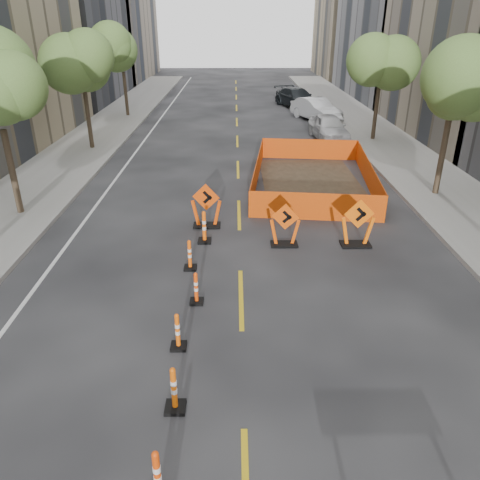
{
  "coord_description": "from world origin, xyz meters",
  "views": [
    {
      "loc": [
        -0.15,
        -6.8,
        6.86
      ],
      "look_at": [
        -0.01,
        5.36,
        1.1
      ],
      "focal_mm": 35.0,
      "sensor_mm": 36.0,
      "label": 1
    }
  ],
  "objects_px": {
    "channelizer_6": "(190,255)",
    "parked_car_near": "(329,127)",
    "channelizer_4": "(178,331)",
    "channelizer_2": "(157,476)",
    "parked_car_mid": "(316,109)",
    "channelizer_5": "(196,288)",
    "chevron_sign_center": "(285,225)",
    "chevron_sign_right": "(358,223)",
    "parked_car_far": "(297,98)",
    "chevron_sign_left": "(206,205)",
    "channelizer_7": "(204,227)",
    "channelizer_3": "(174,389)"
  },
  "relations": [
    {
      "from": "channelizer_4",
      "to": "channelizer_7",
      "type": "xyz_separation_m",
      "value": [
        0.28,
        5.64,
        0.1
      ]
    },
    {
      "from": "chevron_sign_center",
      "to": "chevron_sign_left",
      "type": "bearing_deg",
      "value": 161.39
    },
    {
      "from": "channelizer_2",
      "to": "parked_car_near",
      "type": "height_order",
      "value": "parked_car_near"
    },
    {
      "from": "channelizer_3",
      "to": "channelizer_6",
      "type": "height_order",
      "value": "channelizer_3"
    },
    {
      "from": "channelizer_2",
      "to": "parked_car_near",
      "type": "relative_size",
      "value": 0.23
    },
    {
      "from": "channelizer_4",
      "to": "channelizer_6",
      "type": "height_order",
      "value": "channelizer_6"
    },
    {
      "from": "channelizer_6",
      "to": "parked_car_mid",
      "type": "bearing_deg",
      "value": 72.13
    },
    {
      "from": "channelizer_2",
      "to": "channelizer_6",
      "type": "bearing_deg",
      "value": 91.2
    },
    {
      "from": "channelizer_4",
      "to": "channelizer_2",
      "type": "bearing_deg",
      "value": -88.37
    },
    {
      "from": "chevron_sign_center",
      "to": "parked_car_near",
      "type": "bearing_deg",
      "value": 86.73
    },
    {
      "from": "channelizer_4",
      "to": "parked_car_near",
      "type": "height_order",
      "value": "parked_car_near"
    },
    {
      "from": "chevron_sign_left",
      "to": "chevron_sign_center",
      "type": "distance_m",
      "value": 3.11
    },
    {
      "from": "channelizer_3",
      "to": "chevron_sign_left",
      "type": "height_order",
      "value": "chevron_sign_left"
    },
    {
      "from": "channelizer_6",
      "to": "channelizer_7",
      "type": "distance_m",
      "value": 1.91
    },
    {
      "from": "channelizer_5",
      "to": "chevron_sign_center",
      "type": "distance_m",
      "value": 4.4
    },
    {
      "from": "channelizer_3",
      "to": "channelizer_6",
      "type": "xyz_separation_m",
      "value": [
        -0.19,
        5.64,
        -0.03
      ]
    },
    {
      "from": "channelizer_5",
      "to": "chevron_sign_center",
      "type": "height_order",
      "value": "chevron_sign_center"
    },
    {
      "from": "channelizer_2",
      "to": "channelizer_3",
      "type": "height_order",
      "value": "channelizer_2"
    },
    {
      "from": "channelizer_5",
      "to": "parked_car_mid",
      "type": "distance_m",
      "value": 25.82
    },
    {
      "from": "parked_car_far",
      "to": "channelizer_7",
      "type": "bearing_deg",
      "value": -124.12
    },
    {
      "from": "channelizer_2",
      "to": "parked_car_mid",
      "type": "bearing_deg",
      "value": 76.63
    },
    {
      "from": "parked_car_far",
      "to": "channelizer_5",
      "type": "bearing_deg",
      "value": -122.52
    },
    {
      "from": "chevron_sign_center",
      "to": "parked_car_far",
      "type": "distance_m",
      "value": 27.29
    },
    {
      "from": "channelizer_5",
      "to": "parked_car_mid",
      "type": "relative_size",
      "value": 0.19
    },
    {
      "from": "channelizer_3",
      "to": "parked_car_far",
      "type": "relative_size",
      "value": 0.19
    },
    {
      "from": "parked_car_mid",
      "to": "parked_car_far",
      "type": "xyz_separation_m",
      "value": [
        -0.73,
        5.69,
        -0.01
      ]
    },
    {
      "from": "chevron_sign_right",
      "to": "parked_car_mid",
      "type": "bearing_deg",
      "value": 80.41
    },
    {
      "from": "channelizer_2",
      "to": "chevron_sign_center",
      "type": "height_order",
      "value": "chevron_sign_center"
    },
    {
      "from": "channelizer_2",
      "to": "chevron_sign_left",
      "type": "bearing_deg",
      "value": 89.06
    },
    {
      "from": "channelizer_4",
      "to": "parked_car_far",
      "type": "relative_size",
      "value": 0.17
    },
    {
      "from": "channelizer_4",
      "to": "chevron_sign_center",
      "type": "height_order",
      "value": "chevron_sign_center"
    },
    {
      "from": "parked_car_mid",
      "to": "parked_car_far",
      "type": "relative_size",
      "value": 0.9
    },
    {
      "from": "channelizer_5",
      "to": "channelizer_2",
      "type": "bearing_deg",
      "value": -91.75
    },
    {
      "from": "chevron_sign_left",
      "to": "chevron_sign_right",
      "type": "height_order",
      "value": "chevron_sign_right"
    },
    {
      "from": "channelizer_4",
      "to": "parked_car_mid",
      "type": "distance_m",
      "value": 27.71
    },
    {
      "from": "channelizer_2",
      "to": "chevron_sign_right",
      "type": "height_order",
      "value": "chevron_sign_right"
    },
    {
      "from": "parked_car_mid",
      "to": "parked_car_far",
      "type": "height_order",
      "value": "parked_car_mid"
    },
    {
      "from": "chevron_sign_left",
      "to": "chevron_sign_center",
      "type": "xyz_separation_m",
      "value": [
        2.67,
        -1.6,
        -0.07
      ]
    },
    {
      "from": "channelizer_6",
      "to": "parked_car_near",
      "type": "bearing_deg",
      "value": 66.7
    },
    {
      "from": "chevron_sign_left",
      "to": "parked_car_near",
      "type": "bearing_deg",
      "value": 74.82
    },
    {
      "from": "chevron_sign_right",
      "to": "channelizer_6",
      "type": "bearing_deg",
      "value": -168.13
    },
    {
      "from": "chevron_sign_center",
      "to": "chevron_sign_right",
      "type": "relative_size",
      "value": 0.9
    },
    {
      "from": "channelizer_6",
      "to": "channelizer_3",
      "type": "bearing_deg",
      "value": -88.07
    },
    {
      "from": "channelizer_3",
      "to": "channelizer_7",
      "type": "relative_size",
      "value": 0.9
    },
    {
      "from": "channelizer_3",
      "to": "parked_car_far",
      "type": "xyz_separation_m",
      "value": [
        6.48,
        34.28,
        0.27
      ]
    },
    {
      "from": "chevron_sign_left",
      "to": "channelizer_7",
      "type": "bearing_deg",
      "value": -78.57
    },
    {
      "from": "channelizer_7",
      "to": "channelizer_4",
      "type": "bearing_deg",
      "value": -92.81
    },
    {
      "from": "channelizer_3",
      "to": "parked_car_mid",
      "type": "relative_size",
      "value": 0.21
    },
    {
      "from": "channelizer_2",
      "to": "parked_car_mid",
      "type": "distance_m",
      "value": 31.33
    },
    {
      "from": "chevron_sign_right",
      "to": "parked_car_mid",
      "type": "height_order",
      "value": "chevron_sign_right"
    }
  ]
}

